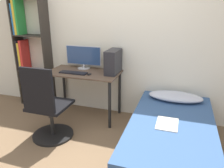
{
  "coord_description": "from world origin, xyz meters",
  "views": [
    {
      "loc": [
        1.01,
        -1.76,
        1.71
      ],
      "look_at": [
        0.16,
        0.84,
        0.75
      ],
      "focal_mm": 35.0,
      "sensor_mm": 36.0,
      "label": 1
    }
  ],
  "objects_px": {
    "monitor": "(83,57)",
    "keyboard": "(73,73)",
    "bed": "(170,139)",
    "pc_tower": "(113,62)",
    "bookshelf": "(28,54)",
    "office_chair": "(48,112)"
  },
  "relations": [
    {
      "from": "bed",
      "to": "pc_tower",
      "type": "bearing_deg",
      "value": 143.21
    },
    {
      "from": "bed",
      "to": "pc_tower",
      "type": "xyz_separation_m",
      "value": [
        -0.95,
        0.71,
        0.72
      ]
    },
    {
      "from": "bookshelf",
      "to": "bed",
      "type": "distance_m",
      "value": 2.79
    },
    {
      "from": "keyboard",
      "to": "pc_tower",
      "type": "relative_size",
      "value": 1.08
    },
    {
      "from": "bookshelf",
      "to": "monitor",
      "type": "xyz_separation_m",
      "value": [
        1.08,
        0.01,
        0.03
      ]
    },
    {
      "from": "bed",
      "to": "monitor",
      "type": "height_order",
      "value": "monitor"
    },
    {
      "from": "bookshelf",
      "to": "monitor",
      "type": "relative_size",
      "value": 3.11
    },
    {
      "from": "bookshelf",
      "to": "monitor",
      "type": "bearing_deg",
      "value": 0.74
    },
    {
      "from": "office_chair",
      "to": "bed",
      "type": "relative_size",
      "value": 0.56
    },
    {
      "from": "bed",
      "to": "monitor",
      "type": "relative_size",
      "value": 3.06
    },
    {
      "from": "keyboard",
      "to": "bed",
      "type": "bearing_deg",
      "value": -18.21
    },
    {
      "from": "bookshelf",
      "to": "bed",
      "type": "xyz_separation_m",
      "value": [
        2.58,
        -0.8,
        -0.7
      ]
    },
    {
      "from": "bookshelf",
      "to": "keyboard",
      "type": "height_order",
      "value": "bookshelf"
    },
    {
      "from": "monitor",
      "to": "keyboard",
      "type": "bearing_deg",
      "value": -95.73
    },
    {
      "from": "bed",
      "to": "pc_tower",
      "type": "distance_m",
      "value": 1.39
    },
    {
      "from": "bookshelf",
      "to": "pc_tower",
      "type": "relative_size",
      "value": 4.7
    },
    {
      "from": "monitor",
      "to": "pc_tower",
      "type": "bearing_deg",
      "value": -10.96
    },
    {
      "from": "office_chair",
      "to": "monitor",
      "type": "bearing_deg",
      "value": 84.77
    },
    {
      "from": "bed",
      "to": "keyboard",
      "type": "xyz_separation_m",
      "value": [
        -1.53,
        0.5,
        0.55
      ]
    },
    {
      "from": "office_chair",
      "to": "bed",
      "type": "distance_m",
      "value": 1.6
    },
    {
      "from": "keyboard",
      "to": "bookshelf",
      "type": "bearing_deg",
      "value": 163.95
    },
    {
      "from": "office_chair",
      "to": "keyboard",
      "type": "height_order",
      "value": "office_chair"
    }
  ]
}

